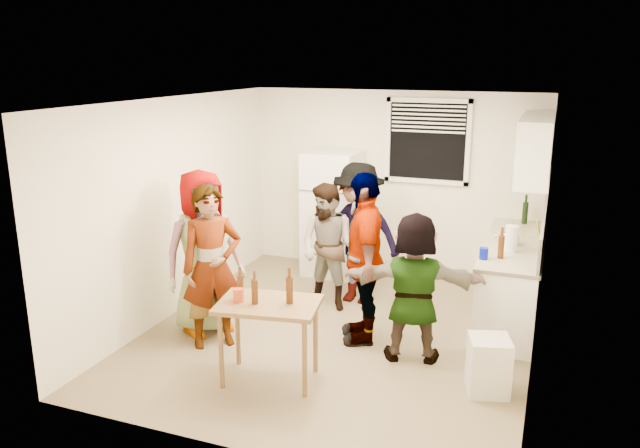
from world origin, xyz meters
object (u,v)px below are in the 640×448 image
at_px(refrigerator, 332,213).
at_px(guest_back_right, 357,300).
at_px(guest_back_left, 328,307).
at_px(guest_black, 362,338).
at_px(kettle, 509,245).
at_px(serving_table, 270,379).
at_px(red_cup, 238,301).
at_px(guest_grey, 207,329).
at_px(guest_stripe, 216,343).
at_px(guest_orange, 411,358).
at_px(wine_bottle, 524,224).
at_px(blue_cup, 483,259).
at_px(trash_bin, 488,366).
at_px(beer_bottle_counter, 500,258).
at_px(beer_bottle_table, 290,303).

relative_size(refrigerator, guest_back_right, 0.99).
distance_m(guest_back_left, guest_black, 0.94).
distance_m(guest_back_left, guest_back_right, 0.42).
xyz_separation_m(kettle, serving_table, (-1.92, -2.20, -0.90)).
xyz_separation_m(red_cup, guest_grey, (-0.86, 0.84, -0.77)).
height_order(guest_stripe, guest_back_left, guest_back_left).
bearing_deg(guest_orange, wine_bottle, -122.74).
bearing_deg(kettle, refrigerator, 158.61).
height_order(red_cup, guest_orange, red_cup).
distance_m(red_cup, guest_orange, 1.87).
distance_m(blue_cup, guest_back_left, 2.03).
relative_size(serving_table, guest_back_right, 0.53).
distance_m(refrigerator, blue_cup, 2.64).
xyz_separation_m(guest_back_right, guest_orange, (0.97, -1.26, 0.00)).
relative_size(wine_bottle, red_cup, 2.20).
bearing_deg(blue_cup, guest_orange, -130.03).
relative_size(wine_bottle, trash_bin, 0.53).
relative_size(kettle, red_cup, 1.92).
bearing_deg(kettle, guest_back_left, -171.52).
bearing_deg(guest_back_right, red_cup, -95.11).
xyz_separation_m(guest_grey, guest_stripe, (0.27, -0.28, 0.00)).
bearing_deg(wine_bottle, guest_black, -125.43).
distance_m(wine_bottle, red_cup, 4.01).
bearing_deg(beer_bottle_counter, guest_stripe, -156.49).
height_order(kettle, guest_orange, kettle).
bearing_deg(guest_grey, serving_table, -88.27).
height_order(kettle, wine_bottle, wine_bottle).
bearing_deg(guest_back_right, guest_back_left, -123.82).
relative_size(kettle, guest_stripe, 0.14).
height_order(red_cup, guest_back_left, red_cup).
height_order(blue_cup, guest_grey, blue_cup).
xyz_separation_m(refrigerator, guest_stripe, (-0.38, -2.58, -0.85)).
bearing_deg(red_cup, trash_bin, 14.62).
distance_m(trash_bin, guest_stripe, 2.80).
height_order(serving_table, guest_back_left, serving_table).
height_order(trash_bin, red_cup, red_cup).
bearing_deg(guest_orange, guest_back_left, -49.18).
relative_size(wine_bottle, beer_bottle_counter, 1.12).
relative_size(refrigerator, guest_orange, 1.13).
distance_m(beer_bottle_counter, guest_back_right, 1.98).
relative_size(wine_bottle, guest_orange, 0.18).
height_order(kettle, guest_back_left, kettle).
distance_m(beer_bottle_counter, guest_black, 1.68).
relative_size(kettle, beer_bottle_table, 0.96).
height_order(trash_bin, guest_black, trash_bin).
relative_size(wine_bottle, beer_bottle_table, 1.10).
relative_size(serving_table, guest_stripe, 0.54).
height_order(blue_cup, beer_bottle_table, blue_cup).
bearing_deg(trash_bin, refrigerator, 133.17).
height_order(beer_bottle_table, guest_back_left, beer_bottle_table).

